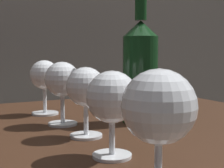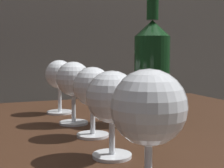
{
  "view_description": "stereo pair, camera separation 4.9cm",
  "coord_description": "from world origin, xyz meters",
  "px_view_note": "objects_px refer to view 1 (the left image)",
  "views": [
    {
      "loc": [
        -0.17,
        -0.62,
        0.91
      ],
      "look_at": [
        0.05,
        -0.18,
        0.86
      ],
      "focal_mm": 53.51,
      "sensor_mm": 36.0,
      "label": 1
    },
    {
      "loc": [
        -0.13,
        -0.64,
        0.91
      ],
      "look_at": [
        0.05,
        -0.18,
        0.86
      ],
      "focal_mm": 53.51,
      "sensor_mm": 36.0,
      "label": 2
    }
  ],
  "objects_px": {
    "wine_glass_merlot": "(112,99)",
    "wine_glass_chardonnay": "(86,89)",
    "wine_bottle": "(140,69)",
    "wine_glass_pinot": "(62,81)",
    "wine_glass_rose": "(44,77)",
    "wine_glass_white": "(159,109)"
  },
  "relations": [
    {
      "from": "wine_glass_merlot",
      "to": "wine_glass_rose",
      "type": "bearing_deg",
      "value": 89.5
    },
    {
      "from": "wine_glass_white",
      "to": "wine_glass_rose",
      "type": "relative_size",
      "value": 1.02
    },
    {
      "from": "wine_glass_chardonnay",
      "to": "wine_bottle",
      "type": "bearing_deg",
      "value": 23.25
    },
    {
      "from": "wine_glass_white",
      "to": "wine_glass_rose",
      "type": "xyz_separation_m",
      "value": [
        0.01,
        0.51,
        0.0
      ]
    },
    {
      "from": "wine_glass_merlot",
      "to": "wine_glass_rose",
      "type": "xyz_separation_m",
      "value": [
        0.0,
        0.38,
        0.01
      ]
    },
    {
      "from": "wine_glass_chardonnay",
      "to": "wine_glass_merlot",
      "type": "bearing_deg",
      "value": -94.74
    },
    {
      "from": "wine_glass_white",
      "to": "wine_glass_merlot",
      "type": "relative_size",
      "value": 1.07
    },
    {
      "from": "wine_glass_merlot",
      "to": "wine_bottle",
      "type": "xyz_separation_m",
      "value": [
        0.17,
        0.2,
        0.03
      ]
    },
    {
      "from": "wine_glass_white",
      "to": "wine_glass_chardonnay",
      "type": "distance_m",
      "value": 0.26
    },
    {
      "from": "wine_glass_white",
      "to": "wine_glass_chardonnay",
      "type": "bearing_deg",
      "value": 86.47
    },
    {
      "from": "wine_glass_pinot",
      "to": "wine_glass_rose",
      "type": "distance_m",
      "value": 0.14
    },
    {
      "from": "wine_glass_merlot",
      "to": "wine_glass_chardonnay",
      "type": "distance_m",
      "value": 0.13
    },
    {
      "from": "wine_glass_white",
      "to": "wine_glass_rose",
      "type": "distance_m",
      "value": 0.51
    },
    {
      "from": "wine_glass_pinot",
      "to": "wine_glass_merlot",
      "type": "bearing_deg",
      "value": -91.05
    },
    {
      "from": "wine_glass_white",
      "to": "wine_glass_chardonnay",
      "type": "height_order",
      "value": "wine_glass_white"
    },
    {
      "from": "wine_glass_rose",
      "to": "wine_glass_pinot",
      "type": "bearing_deg",
      "value": -89.52
    },
    {
      "from": "wine_glass_rose",
      "to": "wine_bottle",
      "type": "relative_size",
      "value": 0.45
    },
    {
      "from": "wine_bottle",
      "to": "wine_glass_pinot",
      "type": "bearing_deg",
      "value": 163.37
    },
    {
      "from": "wine_bottle",
      "to": "wine_glass_chardonnay",
      "type": "bearing_deg",
      "value": -156.75
    },
    {
      "from": "wine_glass_chardonnay",
      "to": "wine_glass_pinot",
      "type": "distance_m",
      "value": 0.12
    },
    {
      "from": "wine_glass_white",
      "to": "wine_bottle",
      "type": "relative_size",
      "value": 0.47
    },
    {
      "from": "wine_glass_merlot",
      "to": "wine_glass_pinot",
      "type": "height_order",
      "value": "wine_glass_pinot"
    }
  ]
}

